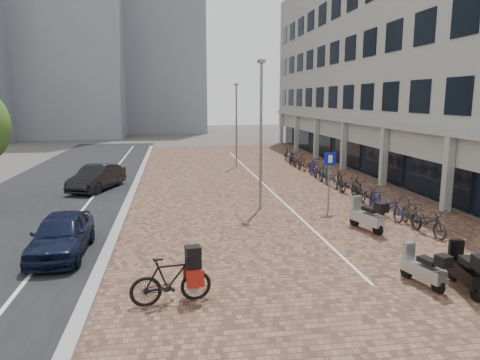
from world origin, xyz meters
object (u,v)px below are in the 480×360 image
car_dark (97,178)px  scooter_front (367,215)px  hero_bike (171,279)px  scooter_mid (466,269)px  scooter_back (423,267)px  parking_sign (330,172)px  car_navy (61,235)px

car_dark → scooter_front: bearing=-20.2°
car_dark → hero_bike: hero_bike is taller
scooter_mid → hero_bike: bearing=-173.3°
scooter_mid → scooter_back: (-0.91, 0.45, -0.07)m
hero_bike → parking_sign: bearing=-49.4°
car_navy → hero_bike: bearing=-49.3°
car_dark → scooter_mid: (11.46, -14.82, -0.08)m
parking_sign → scooter_mid: bearing=-95.5°
hero_bike → scooter_back: 6.57m
hero_bike → scooter_front: hero_bike is taller
car_navy → scooter_back: car_navy is taller
car_navy → car_dark: 10.45m
scooter_mid → car_navy: bearing=167.8°
hero_bike → scooter_back: size_ratio=1.33×
hero_bike → scooter_mid: (7.48, -0.40, -0.02)m
car_navy → parking_sign: 11.00m
hero_bike → scooter_back: bearing=-98.4°
scooter_back → car_navy: bearing=144.0°
car_navy → scooter_back: bearing=-21.5°
scooter_front → scooter_back: (-0.65, -4.95, -0.10)m
scooter_front → parking_sign: parking_sign is taller
car_navy → scooter_mid: car_navy is taller
scooter_mid → scooter_back: scooter_mid is taller
car_dark → parking_sign: parking_sign is taller
car_dark → hero_bike: size_ratio=2.03×
parking_sign → car_dark: bearing=138.7°
scooter_mid → parking_sign: bearing=104.5°
scooter_mid → parking_sign: size_ratio=0.67×
parking_sign → car_navy: bearing=-169.1°
car_navy → scooter_front: 10.70m
car_navy → scooter_mid: bearing=-21.9°
car_dark → hero_bike: (3.98, -14.42, -0.06)m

